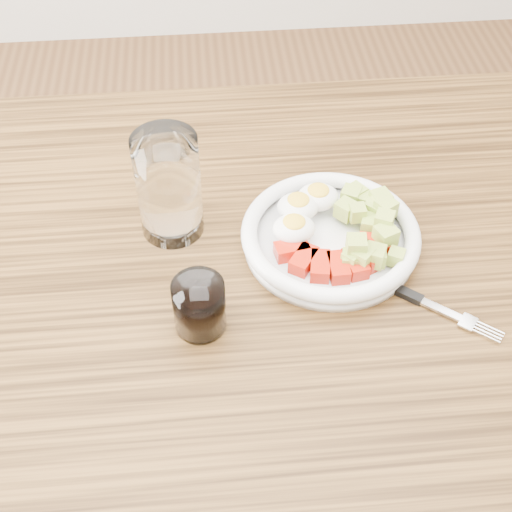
{
  "coord_description": "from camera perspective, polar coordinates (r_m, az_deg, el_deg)",
  "views": [
    {
      "loc": [
        -0.07,
        -0.62,
        1.48
      ],
      "look_at": [
        -0.01,
        0.01,
        0.8
      ],
      "focal_mm": 50.0,
      "sensor_mm": 36.0,
      "label": 1
    }
  ],
  "objects": [
    {
      "name": "coffee_glass",
      "position": [
        0.87,
        -4.56,
        -4.02
      ],
      "size": [
        0.06,
        0.06,
        0.07
      ],
      "color": "white",
      "rests_on": "dining_table"
    },
    {
      "name": "fork",
      "position": [
        0.94,
        11.95,
        -2.98
      ],
      "size": [
        0.17,
        0.14,
        0.01
      ],
      "color": "black",
      "rests_on": "dining_table"
    },
    {
      "name": "bowl",
      "position": [
        0.98,
        6.05,
        1.76
      ],
      "size": [
        0.25,
        0.25,
        0.06
      ],
      "color": "white",
      "rests_on": "dining_table"
    },
    {
      "name": "dining_table",
      "position": [
        1.03,
        0.61,
        -5.36
      ],
      "size": [
        1.5,
        0.9,
        0.77
      ],
      "color": "brown",
      "rests_on": "ground"
    },
    {
      "name": "water_glass",
      "position": [
        0.97,
        -7.0,
        5.57
      ],
      "size": [
        0.09,
        0.09,
        0.16
      ],
      "primitive_type": "cylinder",
      "color": "white",
      "rests_on": "dining_table"
    }
  ]
}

